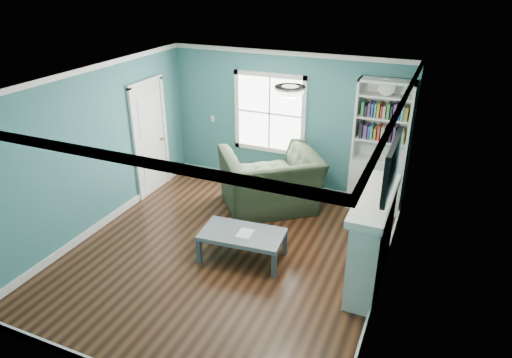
% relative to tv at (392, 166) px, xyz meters
% --- Properties ---
extents(floor, '(5.00, 5.00, 0.00)m').
position_rel_tv_xyz_m(floor, '(-2.20, -0.20, -1.72)').
color(floor, black).
rests_on(floor, ground).
extents(room_walls, '(5.00, 5.00, 5.00)m').
position_rel_tv_xyz_m(room_walls, '(-2.20, -0.20, -0.14)').
color(room_walls, '#36757C').
rests_on(room_walls, ground).
extents(trim, '(4.50, 5.00, 2.60)m').
position_rel_tv_xyz_m(trim, '(-2.20, -0.20, -0.49)').
color(trim, white).
rests_on(trim, ground).
extents(window, '(1.40, 0.06, 1.50)m').
position_rel_tv_xyz_m(window, '(-2.50, 2.29, -0.27)').
color(window, white).
rests_on(window, room_walls).
extents(bookshelf, '(0.90, 0.35, 2.31)m').
position_rel_tv_xyz_m(bookshelf, '(-0.43, 2.10, -0.80)').
color(bookshelf, silver).
rests_on(bookshelf, ground).
extents(fireplace, '(0.44, 1.58, 1.30)m').
position_rel_tv_xyz_m(fireplace, '(-0.12, 0.00, -1.09)').
color(fireplace, black).
rests_on(fireplace, ground).
extents(tv, '(0.06, 1.10, 0.65)m').
position_rel_tv_xyz_m(tv, '(0.00, 0.00, 0.00)').
color(tv, black).
rests_on(tv, fireplace).
extents(door, '(0.12, 0.98, 2.17)m').
position_rel_tv_xyz_m(door, '(-4.42, 1.20, -0.65)').
color(door, silver).
rests_on(door, ground).
extents(ceiling_fixture, '(0.38, 0.38, 0.15)m').
position_rel_tv_xyz_m(ceiling_fixture, '(-1.30, -0.10, 0.82)').
color(ceiling_fixture, white).
rests_on(ceiling_fixture, room_walls).
extents(light_switch, '(0.08, 0.01, 0.12)m').
position_rel_tv_xyz_m(light_switch, '(-3.70, 2.28, -0.52)').
color(light_switch, white).
rests_on(light_switch, room_walls).
extents(recliner, '(1.89, 1.79, 1.39)m').
position_rel_tv_xyz_m(recliner, '(-2.13, 1.40, -1.03)').
color(recliner, black).
rests_on(recliner, ground).
extents(coffee_table, '(1.25, 0.75, 0.43)m').
position_rel_tv_xyz_m(coffee_table, '(-1.92, -0.20, -1.35)').
color(coffee_table, '#444952').
rests_on(coffee_table, ground).
extents(paper_sheet, '(0.23, 0.28, 0.00)m').
position_rel_tv_xyz_m(paper_sheet, '(-1.88, -0.20, -1.29)').
color(paper_sheet, white).
rests_on(paper_sheet, coffee_table).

